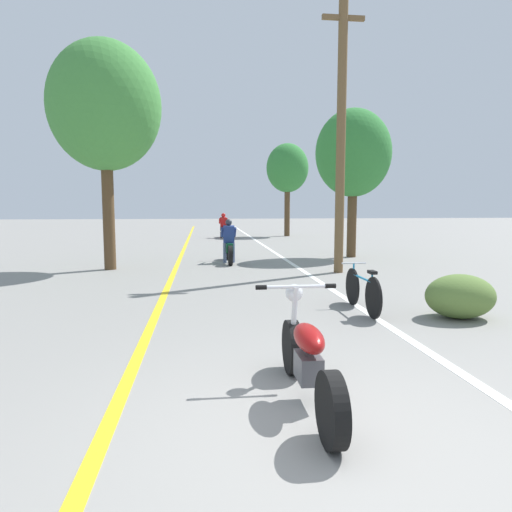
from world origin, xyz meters
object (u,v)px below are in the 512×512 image
(utility_pole, at_px, (341,133))
(motorcycle_foreground, at_px, (307,358))
(bicycle_parked, at_px, (362,290))
(motorcycle_rider_far, at_px, (223,229))
(motorcycle_rider_lead, at_px, (229,246))
(roadside_tree_left, at_px, (105,107))
(roadside_tree_right_far, at_px, (287,169))
(roadside_tree_right_near, at_px, (353,154))

(utility_pole, bearing_deg, motorcycle_foreground, -108.81)
(bicycle_parked, bearing_deg, motorcycle_rider_far, 94.84)
(motorcycle_foreground, distance_m, motorcycle_rider_lead, 10.35)
(utility_pole, bearing_deg, bicycle_parked, -101.90)
(motorcycle_rider_far, bearing_deg, utility_pole, -79.68)
(roadside_tree_left, bearing_deg, motorcycle_rider_far, 73.02)
(motorcycle_rider_far, bearing_deg, roadside_tree_left, -106.98)
(utility_pole, relative_size, roadside_tree_right_far, 1.32)
(motorcycle_rider_lead, bearing_deg, roadside_tree_right_near, 13.53)
(roadside_tree_right_near, height_order, bicycle_parked, roadside_tree_right_near)
(roadside_tree_right_far, distance_m, roadside_tree_left, 15.36)
(roadside_tree_right_far, relative_size, roadside_tree_left, 0.87)
(utility_pole, xyz_separation_m, motorcycle_rider_far, (-2.46, 13.50, -3.12))
(motorcycle_rider_far, relative_size, bicycle_parked, 1.25)
(bicycle_parked, bearing_deg, roadside_tree_right_near, 72.86)
(roadside_tree_right_far, xyz_separation_m, bicycle_parked, (-2.27, -19.15, -3.55))
(motorcycle_foreground, bearing_deg, motorcycle_rider_lead, 90.65)
(motorcycle_rider_far, bearing_deg, roadside_tree_right_near, -68.16)
(utility_pole, bearing_deg, motorcycle_rider_lead, 137.98)
(utility_pole, height_order, roadside_tree_left, utility_pole)
(roadside_tree_left, height_order, motorcycle_rider_lead, roadside_tree_left)
(utility_pole, relative_size, roadside_tree_right_near, 1.40)
(motorcycle_foreground, bearing_deg, bicycle_parked, 62.90)
(utility_pole, height_order, motorcycle_rider_lead, utility_pole)
(roadside_tree_left, height_order, motorcycle_foreground, roadside_tree_left)
(bicycle_parked, bearing_deg, roadside_tree_right_far, 83.24)
(roadside_tree_left, bearing_deg, motorcycle_rider_lead, 19.49)
(roadside_tree_right_near, bearing_deg, motorcycle_rider_far, 111.84)
(motorcycle_foreground, xyz_separation_m, bicycle_parked, (1.73, 3.38, -0.05))
(utility_pole, bearing_deg, roadside_tree_left, 168.05)
(roadside_tree_left, xyz_separation_m, bicycle_parked, (5.24, -5.76, -4.07))
(motorcycle_foreground, bearing_deg, roadside_tree_left, 111.01)
(motorcycle_rider_lead, xyz_separation_m, motorcycle_rider_far, (0.33, 10.99, 0.01))
(roadside_tree_left, bearing_deg, roadside_tree_right_far, 60.69)
(roadside_tree_right_near, xyz_separation_m, roadside_tree_left, (-7.71, -2.24, 0.90))
(roadside_tree_left, relative_size, motorcycle_rider_far, 2.94)
(motorcycle_rider_lead, bearing_deg, roadside_tree_right_far, 71.32)
(utility_pole, distance_m, roadside_tree_left, 6.37)
(motorcycle_rider_lead, xyz_separation_m, bicycle_parked, (1.85, -6.97, -0.15))
(roadside_tree_right_near, bearing_deg, roadside_tree_right_far, 91.02)
(roadside_tree_right_near, xyz_separation_m, motorcycle_foreground, (-4.20, -11.39, -3.12))
(motorcycle_rider_lead, distance_m, bicycle_parked, 7.21)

